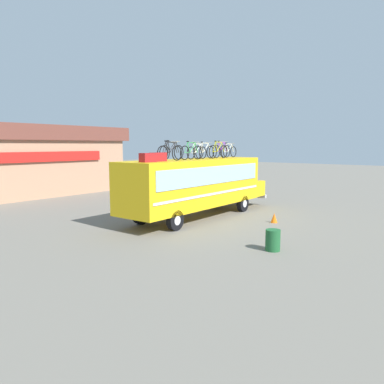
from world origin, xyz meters
The scene contains 15 objects.
ground_plane centered at (0.00, 0.00, 0.00)m, with size 120.00×120.00×0.00m, color slate.
bus centered at (0.24, 0.00, 1.81)m, with size 10.67×2.51×3.07m.
luggage_bag_1 centered at (-3.80, -0.35, 3.27)m, with size 0.75×0.38×0.40m, color maroon.
luggage_bag_2 centered at (-2.96, -0.18, 3.28)m, with size 0.75×0.38×0.40m, color maroon.
rooftop_bicycle_1 centered at (-2.27, -0.27, 3.47)m, with size 1.74×0.44×0.95m.
rooftop_bicycle_2 centered at (-1.37, 0.38, 3.48)m, with size 1.81×0.44×0.98m.
rooftop_bicycle_3 centered at (-0.51, -0.17, 3.47)m, with size 1.76×0.44×0.94m.
rooftop_bicycle_4 centered at (0.26, 0.06, 3.44)m, with size 1.70×0.44×0.88m.
rooftop_bicycle_5 centered at (1.06, 0.11, 3.46)m, with size 1.71×0.44×0.92m.
rooftop_bicycle_6 centered at (1.97, -0.16, 3.48)m, with size 1.82×0.44×0.98m.
rooftop_bicycle_7 centered at (2.76, 0.15, 3.48)m, with size 1.82×0.44×0.98m.
rooftop_bicycle_8 centered at (3.58, 0.16, 3.44)m, with size 1.69×0.44×0.88m.
roadside_building centered at (-0.15, 15.88, 2.70)m, with size 14.19×7.00×5.26m.
trash_bin centered at (-3.17, -5.96, 0.39)m, with size 0.54×0.54×0.78m, color #1E592D.
traffic_cone centered at (1.38, -3.88, 0.24)m, with size 0.33×0.33×0.48m, color orange.
Camera 1 is at (-15.34, -11.62, 3.82)m, focal length 34.67 mm.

